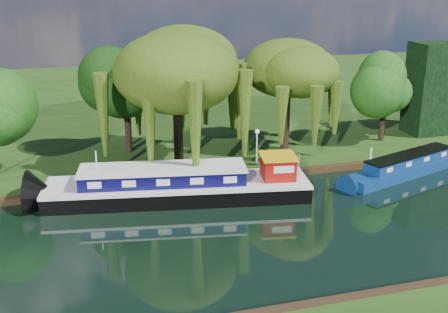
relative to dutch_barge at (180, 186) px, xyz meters
name	(u,v)px	position (x,y,z in m)	size (l,w,h in m)	color
ground	(307,225)	(6.34, -6.09, -0.90)	(120.00, 120.00, 0.00)	black
far_bank	(184,100)	(6.34, 27.91, -0.67)	(120.00, 52.00, 0.45)	#1B3A0F
dutch_barge	(180,186)	(0.00, 0.00, 0.00)	(17.53, 6.66, 3.61)	black
narrowboat	(409,166)	(17.11, -0.07, -0.29)	(11.67, 5.54, 1.70)	navy
white_cruiser	(431,168)	(19.60, 0.63, -0.90)	(1.81, 2.10, 1.11)	silver
willow_left	(177,71)	(1.11, 5.76, 6.55)	(8.03, 8.03, 9.63)	black
willow_right	(287,79)	(10.10, 6.87, 5.30)	(6.47, 6.47, 7.88)	black
tree_far_mid	(126,86)	(-2.15, 9.62, 4.87)	(4.71, 4.71, 7.70)	black
tree_far_right	(385,88)	(18.96, 6.87, 4.06)	(3.99, 3.99, 6.53)	black
conifer_hedge	(442,88)	(25.34, 7.91, 3.55)	(6.00, 3.00, 8.00)	black
lamppost	(257,137)	(6.84, 4.41, 1.52)	(0.36, 0.36, 2.56)	silver
mooring_posts	(253,166)	(5.84, 2.31, 0.05)	(19.16, 0.16, 1.00)	silver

